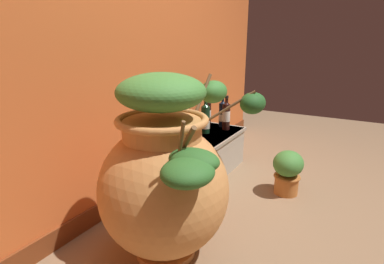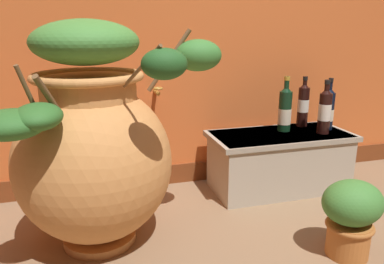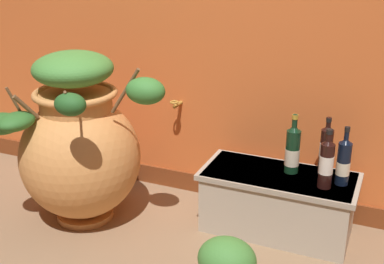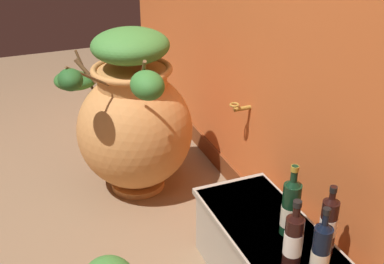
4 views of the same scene
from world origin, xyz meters
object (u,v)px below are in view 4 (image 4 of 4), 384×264
at_px(wine_bottle_left, 328,223).
at_px(wine_bottle_right, 291,207).
at_px(wine_bottle_middle, 293,240).
at_px(terracotta_urn, 133,119).
at_px(wine_bottle_back, 321,250).

height_order(wine_bottle_left, wine_bottle_right, wine_bottle_right).
bearing_deg(wine_bottle_middle, terracotta_urn, -169.34).
bearing_deg(wine_bottle_middle, wine_bottle_back, 43.62).
relative_size(wine_bottle_left, wine_bottle_right, 0.96).
height_order(terracotta_urn, wine_bottle_back, terracotta_urn).
bearing_deg(terracotta_urn, wine_bottle_left, 18.35).
bearing_deg(terracotta_urn, wine_bottle_middle, 10.66).
relative_size(wine_bottle_middle, wine_bottle_back, 1.00).
bearing_deg(wine_bottle_left, wine_bottle_back, -44.94).
relative_size(wine_bottle_middle, wine_bottle_right, 0.96).
bearing_deg(wine_bottle_right, wine_bottle_left, 22.01).
bearing_deg(terracotta_urn, wine_bottle_right, 17.80).
xyz_separation_m(terracotta_urn, wine_bottle_middle, (1.35, 0.25, 0.03)).
xyz_separation_m(wine_bottle_middle, wine_bottle_right, (-0.20, 0.11, -0.01)).
bearing_deg(wine_bottle_back, terracotta_urn, -167.06).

